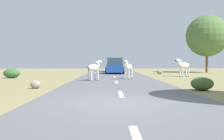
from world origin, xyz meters
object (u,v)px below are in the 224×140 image
at_px(tree_3, 207,36).
at_px(bush_0, 12,73).
at_px(zebra_0, 128,68).
at_px(rock_1, 35,84).
at_px(bush_1, 202,84).
at_px(zebra_3, 94,68).
at_px(car_0, 114,66).
at_px(car_1, 115,66).
at_px(zebra_1, 184,66).
at_px(rock_2, 160,72).

distance_m(tree_3, bush_0, 23.58).
bearing_deg(zebra_0, rock_1, 75.13).
height_order(zebra_0, bush_1, zebra_0).
bearing_deg(zebra_3, car_0, 122.15).
relative_size(zebra_3, bush_1, 1.38).
relative_size(zebra_3, car_0, 0.33).
distance_m(zebra_3, bush_1, 7.84).
distance_m(bush_0, rock_1, 9.54).
relative_size(zebra_3, car_1, 0.33).
bearing_deg(tree_3, bush_0, -151.74).
bearing_deg(tree_3, bush_1, -111.67).
xyz_separation_m(zebra_3, rock_1, (-2.61, -4.85, -0.71)).
height_order(car_0, rock_1, car_0).
bearing_deg(tree_3, rock_1, -129.49).
bearing_deg(car_1, bush_0, -137.77).
bearing_deg(zebra_1, bush_0, 67.71).
bearing_deg(bush_0, zebra_1, 6.74).
xyz_separation_m(tree_3, bush_0, (-20.43, -10.98, -4.25)).
distance_m(car_1, bush_1, 16.97).
height_order(tree_3, bush_0, tree_3).
xyz_separation_m(zebra_1, car_1, (-6.06, 5.51, -0.15)).
bearing_deg(bush_0, rock_1, -62.43).
height_order(car_0, tree_3, tree_3).
bearing_deg(zebra_0, bush_0, 11.10).
bearing_deg(rock_1, rock_2, 59.45).
bearing_deg(zebra_1, rock_1, 105.55).
distance_m(car_1, bush_0, 11.34).
bearing_deg(tree_3, zebra_0, -129.74).
relative_size(car_0, tree_3, 0.60).
xyz_separation_m(zebra_3, car_1, (1.68, 10.86, -0.07)).
height_order(zebra_3, car_0, car_0).
bearing_deg(bush_0, rock_2, 27.95).
distance_m(zebra_1, bush_1, 11.33).
xyz_separation_m(zebra_0, zebra_3, (-2.46, -1.42, 0.00)).
relative_size(car_1, bush_1, 4.20).
bearing_deg(car_0, rock_2, 133.36).
distance_m(zebra_0, bush_0, 9.74).
height_order(zebra_0, car_0, car_0).
xyz_separation_m(bush_0, rock_1, (4.41, -8.45, -0.19)).
bearing_deg(car_1, zebra_0, -82.88).
height_order(car_0, rock_2, car_0).
bearing_deg(car_1, zebra_1, -39.87).
bearing_deg(car_0, rock_1, 78.98).
distance_m(car_0, bush_0, 15.34).
height_order(zebra_1, zebra_3, zebra_1).
height_order(car_1, tree_3, tree_3).
height_order(zebra_1, rock_2, zebra_1).
height_order(zebra_3, rock_2, zebra_3).
height_order(zebra_0, rock_1, zebra_0).
bearing_deg(rock_2, car_1, -179.89).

